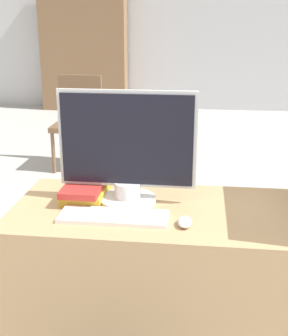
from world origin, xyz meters
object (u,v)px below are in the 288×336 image
object	(u,v)px
keyboard	(114,217)
mouse	(185,222)
book_stack	(85,190)
monitor	(127,151)
far_chair	(78,117)

from	to	relation	value
keyboard	mouse	size ratio (longest dim) A/B	4.46
mouse	book_stack	distance (m)	0.48
keyboard	mouse	bearing A→B (deg)	-5.95
monitor	far_chair	world-z (taller)	monitor
monitor	book_stack	xyz separation A→B (m)	(-0.18, 0.02, -0.18)
mouse	monitor	bearing A→B (deg)	140.38
monitor	far_chair	bearing A→B (deg)	108.93
keyboard	book_stack	size ratio (longest dim) A/B	1.54
monitor	keyboard	size ratio (longest dim) A/B	1.34
mouse	far_chair	xyz separation A→B (m)	(-1.18, 2.93, -0.27)
keyboard	book_stack	xyz separation A→B (m)	(-0.15, 0.19, 0.03)
monitor	mouse	size ratio (longest dim) A/B	5.97
keyboard	book_stack	world-z (taller)	book_stack
book_stack	far_chair	xyz separation A→B (m)	(-0.75, 2.71, -0.29)
book_stack	far_chair	world-z (taller)	far_chair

